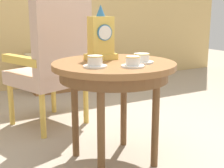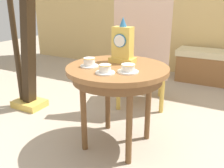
{
  "view_description": "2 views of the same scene",
  "coord_description": "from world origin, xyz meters",
  "px_view_note": "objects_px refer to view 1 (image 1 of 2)",
  "views": [
    {
      "loc": [
        -1.0,
        -1.63,
        0.94
      ],
      "look_at": [
        -0.08,
        0.01,
        0.5
      ],
      "focal_mm": 50.62,
      "sensor_mm": 36.0,
      "label": 1
    },
    {
      "loc": [
        0.68,
        -1.54,
        1.1
      ],
      "look_at": [
        -0.12,
        -0.02,
        0.5
      ],
      "focal_mm": 39.5,
      "sensor_mm": 36.0,
      "label": 2
    }
  ],
  "objects_px": {
    "teacup_right": "(133,62)",
    "window_bench": "(71,70)",
    "mantel_clock": "(101,38)",
    "side_table": "(114,74)",
    "teacup_left": "(95,62)",
    "teacup_center": "(142,59)",
    "armchair": "(54,55)"
  },
  "relations": [
    {
      "from": "teacup_left",
      "to": "mantel_clock",
      "type": "xyz_separation_m",
      "value": [
        0.15,
        0.23,
        0.11
      ]
    },
    {
      "from": "teacup_center",
      "to": "mantel_clock",
      "type": "distance_m",
      "value": 0.29
    },
    {
      "from": "side_table",
      "to": "window_bench",
      "type": "bearing_deg",
      "value": 75.74
    },
    {
      "from": "side_table",
      "to": "mantel_clock",
      "type": "xyz_separation_m",
      "value": [
        -0.02,
        0.13,
        0.21
      ]
    },
    {
      "from": "teacup_right",
      "to": "window_bench",
      "type": "relative_size",
      "value": 0.12
    },
    {
      "from": "teacup_left",
      "to": "armchair",
      "type": "distance_m",
      "value": 0.87
    },
    {
      "from": "window_bench",
      "to": "armchair",
      "type": "bearing_deg",
      "value": -116.83
    },
    {
      "from": "armchair",
      "to": "teacup_center",
      "type": "bearing_deg",
      "value": -74.56
    },
    {
      "from": "teacup_center",
      "to": "mantel_clock",
      "type": "relative_size",
      "value": 0.42
    },
    {
      "from": "teacup_left",
      "to": "teacup_center",
      "type": "distance_m",
      "value": 0.3
    },
    {
      "from": "armchair",
      "to": "window_bench",
      "type": "height_order",
      "value": "armchair"
    },
    {
      "from": "side_table",
      "to": "armchair",
      "type": "relative_size",
      "value": 0.65
    },
    {
      "from": "teacup_right",
      "to": "teacup_center",
      "type": "height_order",
      "value": "teacup_right"
    },
    {
      "from": "teacup_center",
      "to": "armchair",
      "type": "bearing_deg",
      "value": 105.44
    },
    {
      "from": "side_table",
      "to": "mantel_clock",
      "type": "height_order",
      "value": "mantel_clock"
    },
    {
      "from": "side_table",
      "to": "window_bench",
      "type": "relative_size",
      "value": 0.72
    },
    {
      "from": "side_table",
      "to": "teacup_left",
      "type": "distance_m",
      "value": 0.23
    },
    {
      "from": "side_table",
      "to": "teacup_center",
      "type": "relative_size",
      "value": 5.26
    },
    {
      "from": "side_table",
      "to": "teacup_center",
      "type": "height_order",
      "value": "teacup_center"
    },
    {
      "from": "teacup_right",
      "to": "mantel_clock",
      "type": "relative_size",
      "value": 0.38
    },
    {
      "from": "teacup_right",
      "to": "teacup_center",
      "type": "relative_size",
      "value": 0.92
    },
    {
      "from": "window_bench",
      "to": "side_table",
      "type": "bearing_deg",
      "value": -104.26
    },
    {
      "from": "teacup_right",
      "to": "armchair",
      "type": "distance_m",
      "value": 0.96
    },
    {
      "from": "teacup_center",
      "to": "teacup_left",
      "type": "bearing_deg",
      "value": 179.64
    },
    {
      "from": "side_table",
      "to": "mantel_clock",
      "type": "relative_size",
      "value": 2.2
    },
    {
      "from": "teacup_right",
      "to": "armchair",
      "type": "xyz_separation_m",
      "value": [
        -0.12,
        0.95,
        -0.07
      ]
    },
    {
      "from": "side_table",
      "to": "armchair",
      "type": "distance_m",
      "value": 0.77
    },
    {
      "from": "teacup_center",
      "to": "window_bench",
      "type": "bearing_deg",
      "value": 79.86
    },
    {
      "from": "side_table",
      "to": "armchair",
      "type": "bearing_deg",
      "value": 98.14
    },
    {
      "from": "teacup_center",
      "to": "teacup_right",
      "type": "bearing_deg",
      "value": -142.84
    },
    {
      "from": "teacup_right",
      "to": "teacup_left",
      "type": "bearing_deg",
      "value": 152.81
    },
    {
      "from": "teacup_center",
      "to": "mantel_clock",
      "type": "xyz_separation_m",
      "value": [
        -0.15,
        0.23,
        0.11
      ]
    }
  ]
}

